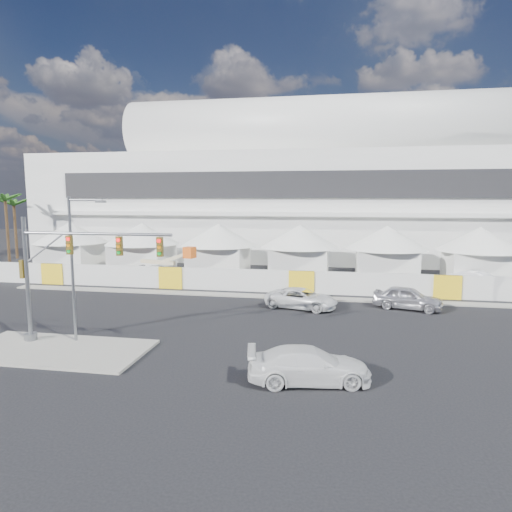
% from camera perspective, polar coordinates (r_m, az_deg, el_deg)
% --- Properties ---
extents(ground, '(160.00, 160.00, 0.00)m').
position_cam_1_polar(ground, '(27.64, -9.60, -10.40)').
color(ground, black).
rests_on(ground, ground).
extents(median_island, '(10.00, 5.00, 0.15)m').
position_cam_1_polar(median_island, '(27.74, -23.75, -10.72)').
color(median_island, gray).
rests_on(median_island, ground).
extents(far_curb, '(80.00, 1.20, 0.12)m').
position_cam_1_polar(far_curb, '(39.64, 26.15, -5.49)').
color(far_curb, gray).
rests_on(far_curb, ground).
extents(stadium, '(80.00, 24.80, 21.98)m').
position_cam_1_polar(stadium, '(66.20, 10.12, 8.26)').
color(stadium, silver).
rests_on(stadium, ground).
extents(tent_row, '(53.40, 8.40, 5.40)m').
position_cam_1_polar(tent_row, '(49.73, 0.32, 1.39)').
color(tent_row, white).
rests_on(tent_row, ground).
extents(hoarding_fence, '(70.00, 0.25, 2.00)m').
position_cam_1_polar(hoarding_fence, '(40.01, 5.72, -3.26)').
color(hoarding_fence, silver).
rests_on(hoarding_fence, ground).
extents(palm_cluster, '(10.60, 10.60, 8.55)m').
position_cam_1_polar(palm_cluster, '(68.94, -27.91, 5.34)').
color(palm_cluster, '#47331E').
rests_on(palm_cluster, ground).
extents(sedan_silver, '(3.31, 5.40, 1.72)m').
position_cam_1_polar(sedan_silver, '(36.22, 18.43, -4.98)').
color(sedan_silver, silver).
rests_on(sedan_silver, ground).
extents(pickup_curb, '(3.74, 5.87, 1.51)m').
position_cam_1_polar(pickup_curb, '(34.83, 5.70, -5.30)').
color(pickup_curb, white).
rests_on(pickup_curb, ground).
extents(pickup_near, '(3.28, 5.93, 1.62)m').
position_cam_1_polar(pickup_near, '(21.45, 6.64, -13.40)').
color(pickup_near, white).
rests_on(pickup_near, ground).
extents(lot_car_a, '(4.64, 4.91, 1.65)m').
position_cam_1_polar(lot_car_a, '(46.30, 26.10, -2.74)').
color(lot_car_a, white).
rests_on(lot_car_a, ground).
extents(lot_car_c, '(2.39, 4.93, 1.38)m').
position_cam_1_polar(lot_car_c, '(47.44, -11.97, -2.07)').
color(lot_car_c, silver).
rests_on(lot_car_c, ground).
extents(traffic_mast, '(9.13, 0.69, 7.14)m').
position_cam_1_polar(traffic_mast, '(27.96, -23.53, -2.04)').
color(traffic_mast, slate).
rests_on(traffic_mast, median_island).
extents(streetlight_median, '(2.29, 0.23, 8.27)m').
position_cam_1_polar(streetlight_median, '(27.69, -21.65, -0.39)').
color(streetlight_median, gray).
rests_on(streetlight_median, median_island).
extents(boom_lift, '(7.57, 2.59, 3.73)m').
position_cam_1_polar(boom_lift, '(46.01, -12.57, -1.99)').
color(boom_lift, '#E75B15').
rests_on(boom_lift, ground).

